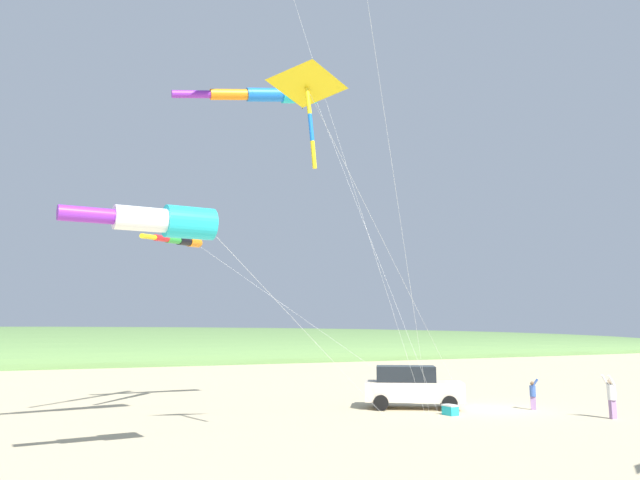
# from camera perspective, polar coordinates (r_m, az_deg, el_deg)

# --- Properties ---
(ground_plane) EXTENTS (600.00, 600.00, 0.00)m
(ground_plane) POSITION_cam_1_polar(r_m,az_deg,el_deg) (28.15, 16.13, -15.37)
(ground_plane) COLOR #C6B58C
(dune_ridge_grassy) EXTENTS (28.00, 240.00, 8.30)m
(dune_ridge_grassy) POSITION_cam_1_polar(r_m,az_deg,el_deg) (77.49, -14.60, -11.20)
(dune_ridge_grassy) COLOR #567A42
(dune_ridge_grassy) RESTS_ON ground_plane
(parked_car) EXTENTS (3.99, 4.58, 1.85)m
(parked_car) POSITION_cam_1_polar(r_m,az_deg,el_deg) (27.47, 8.80, -13.78)
(parked_car) COLOR beige
(parked_car) RESTS_ON ground_plane
(cooler_box) EXTENTS (0.62, 0.42, 0.42)m
(cooler_box) POSITION_cam_1_polar(r_m,az_deg,el_deg) (25.58, 12.45, -15.70)
(cooler_box) COLOR #1EB7C6
(cooler_box) RESTS_ON ground_plane
(person_adult_flyer) EXTENTS (0.40, 0.51, 1.69)m
(person_adult_flyer) POSITION_cam_1_polar(r_m,az_deg,el_deg) (26.47, 26.28, -13.21)
(person_adult_flyer) COLOR #8E6B9E
(person_adult_flyer) RESTS_ON ground_plane
(person_child_green_jacket) EXTENTS (0.47, 0.47, 1.33)m
(person_child_green_jacket) POSITION_cam_1_polar(r_m,az_deg,el_deg) (28.28, 19.84, -13.69)
(person_child_green_jacket) COLOR #8E6B9E
(person_child_green_jacket) RESTS_ON ground_plane
(kite_windsock_small_distant) EXTENTS (5.61, 12.77, 6.49)m
(kite_windsock_small_distant) POSITION_cam_1_polar(r_m,az_deg,el_deg) (15.21, -14.84, 1.80)
(kite_windsock_small_distant) COLOR #1EB7C6
(kite_windsock_small_distant) RESTS_ON ground_plane
(kite_delta_magenta_far_left) EXTENTS (7.69, 13.02, 10.95)m
(kite_delta_magenta_far_left) POSITION_cam_1_polar(r_m,az_deg,el_deg) (17.93, -1.25, 14.47)
(kite_delta_magenta_far_left) COLOR yellow
(kite_delta_magenta_far_left) RESTS_ON ground_plane
(kite_windsock_red_high_left) EXTENTS (3.80, 10.26, 13.97)m
(kite_windsock_red_high_left) POSITION_cam_1_polar(r_m,az_deg,el_deg) (25.96, -5.06, 13.76)
(kite_windsock_red_high_left) COLOR #1EB7C6
(kite_windsock_red_high_left) RESTS_ON ground_plane
(kite_windsock_striped_overhead) EXTENTS (4.19, 13.86, 7.75)m
(kite_windsock_striped_overhead) POSITION_cam_1_polar(r_m,az_deg,el_deg) (26.88, -13.28, -0.08)
(kite_windsock_striped_overhead) COLOR orange
(kite_windsock_striped_overhead) RESTS_ON ground_plane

